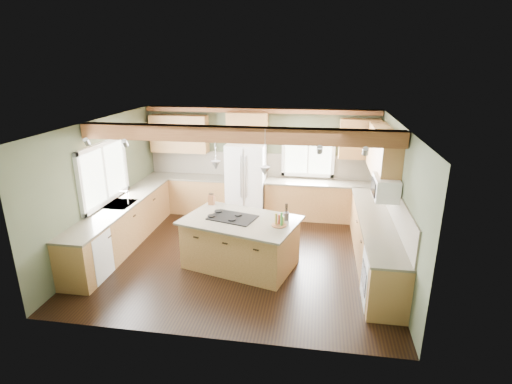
# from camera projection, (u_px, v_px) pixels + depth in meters

# --- Properties ---
(floor) EXTENTS (5.60, 5.60, 0.00)m
(floor) POSITION_uv_depth(u_px,v_px,m) (242.00, 255.00, 7.88)
(floor) COLOR black
(floor) RESTS_ON ground
(ceiling) EXTENTS (5.60, 5.60, 0.00)m
(ceiling) POSITION_uv_depth(u_px,v_px,m) (241.00, 123.00, 7.06)
(ceiling) COLOR silver
(ceiling) RESTS_ON wall_back
(wall_back) EXTENTS (5.60, 0.00, 5.60)m
(wall_back) POSITION_uv_depth(u_px,v_px,m) (261.00, 161.00, 9.81)
(wall_back) COLOR #444C36
(wall_back) RESTS_ON ground
(wall_left) EXTENTS (0.00, 5.00, 5.00)m
(wall_left) POSITION_uv_depth(u_px,v_px,m) (103.00, 186.00, 7.88)
(wall_left) COLOR #444C36
(wall_left) RESTS_ON ground
(wall_right) EXTENTS (0.00, 5.00, 5.00)m
(wall_right) POSITION_uv_depth(u_px,v_px,m) (397.00, 201.00, 7.05)
(wall_right) COLOR #444C36
(wall_right) RESTS_ON ground
(ceiling_beam) EXTENTS (5.55, 0.26, 0.26)m
(ceiling_beam) POSITION_uv_depth(u_px,v_px,m) (236.00, 134.00, 6.75)
(ceiling_beam) COLOR brown
(ceiling_beam) RESTS_ON ceiling
(soffit_trim) EXTENTS (5.55, 0.20, 0.10)m
(soffit_trim) POSITION_uv_depth(u_px,v_px,m) (260.00, 110.00, 9.33)
(soffit_trim) COLOR brown
(soffit_trim) RESTS_ON ceiling
(backsplash_back) EXTENTS (5.58, 0.03, 0.58)m
(backsplash_back) POSITION_uv_depth(u_px,v_px,m) (261.00, 165.00, 9.83)
(backsplash_back) COLOR brown
(backsplash_back) RESTS_ON wall_back
(backsplash_right) EXTENTS (0.03, 3.70, 0.58)m
(backsplash_right) POSITION_uv_depth(u_px,v_px,m) (395.00, 205.00, 7.13)
(backsplash_right) COLOR brown
(backsplash_right) RESTS_ON wall_right
(base_cab_back_left) EXTENTS (2.02, 0.60, 0.88)m
(base_cab_back_left) POSITION_uv_depth(u_px,v_px,m) (189.00, 194.00, 10.07)
(base_cab_back_left) COLOR brown
(base_cab_back_left) RESTS_ON floor
(counter_back_left) EXTENTS (2.06, 0.64, 0.04)m
(counter_back_left) POSITION_uv_depth(u_px,v_px,m) (188.00, 177.00, 9.92)
(counter_back_left) COLOR #463E33
(counter_back_left) RESTS_ON base_cab_back_left
(base_cab_back_right) EXTENTS (2.62, 0.60, 0.88)m
(base_cab_back_right) POSITION_uv_depth(u_px,v_px,m) (320.00, 201.00, 9.58)
(base_cab_back_right) COLOR brown
(base_cab_back_right) RESTS_ON floor
(counter_back_right) EXTENTS (2.66, 0.64, 0.04)m
(counter_back_right) POSITION_uv_depth(u_px,v_px,m) (321.00, 183.00, 9.44)
(counter_back_right) COLOR #463E33
(counter_back_right) RESTS_ON base_cab_back_right
(base_cab_left) EXTENTS (0.60, 3.70, 0.88)m
(base_cab_left) POSITION_uv_depth(u_px,v_px,m) (123.00, 226.00, 8.16)
(base_cab_left) COLOR brown
(base_cab_left) RESTS_ON floor
(counter_left) EXTENTS (0.64, 3.74, 0.04)m
(counter_left) POSITION_uv_depth(u_px,v_px,m) (120.00, 205.00, 8.01)
(counter_left) COLOR #463E33
(counter_left) RESTS_ON base_cab_left
(base_cab_right) EXTENTS (0.60, 3.70, 0.88)m
(base_cab_right) POSITION_uv_depth(u_px,v_px,m) (374.00, 243.00, 7.42)
(base_cab_right) COLOR brown
(base_cab_right) RESTS_ON floor
(counter_right) EXTENTS (0.64, 3.74, 0.04)m
(counter_right) POSITION_uv_depth(u_px,v_px,m) (377.00, 220.00, 7.27)
(counter_right) COLOR #463E33
(counter_right) RESTS_ON base_cab_right
(upper_cab_back_left) EXTENTS (1.40, 0.35, 0.90)m
(upper_cab_back_left) POSITION_uv_depth(u_px,v_px,m) (179.00, 134.00, 9.74)
(upper_cab_back_left) COLOR brown
(upper_cab_back_left) RESTS_ON wall_back
(upper_cab_over_fridge) EXTENTS (0.96, 0.35, 0.70)m
(upper_cab_over_fridge) POSITION_uv_depth(u_px,v_px,m) (247.00, 127.00, 9.42)
(upper_cab_over_fridge) COLOR brown
(upper_cab_over_fridge) RESTS_ON wall_back
(upper_cab_right) EXTENTS (0.35, 2.20, 0.90)m
(upper_cab_right) POSITION_uv_depth(u_px,v_px,m) (383.00, 153.00, 7.72)
(upper_cab_right) COLOR brown
(upper_cab_right) RESTS_ON wall_right
(upper_cab_back_corner) EXTENTS (0.90, 0.35, 0.90)m
(upper_cab_back_corner) POSITION_uv_depth(u_px,v_px,m) (359.00, 139.00, 9.10)
(upper_cab_back_corner) COLOR brown
(upper_cab_back_corner) RESTS_ON wall_back
(window_left) EXTENTS (0.04, 1.60, 1.05)m
(window_left) POSITION_uv_depth(u_px,v_px,m) (103.00, 173.00, 7.85)
(window_left) COLOR white
(window_left) RESTS_ON wall_left
(window_back) EXTENTS (1.10, 0.04, 1.00)m
(window_back) POSITION_uv_depth(u_px,v_px,m) (308.00, 153.00, 9.54)
(window_back) COLOR white
(window_back) RESTS_ON wall_back
(sink) EXTENTS (0.50, 0.65, 0.03)m
(sink) POSITION_uv_depth(u_px,v_px,m) (120.00, 205.00, 8.01)
(sink) COLOR #262628
(sink) RESTS_ON counter_left
(faucet) EXTENTS (0.02, 0.02, 0.28)m
(faucet) POSITION_uv_depth(u_px,v_px,m) (128.00, 198.00, 7.94)
(faucet) COLOR #B2B2B7
(faucet) RESTS_ON sink
(dishwasher) EXTENTS (0.60, 0.60, 0.84)m
(dishwasher) POSITION_uv_depth(u_px,v_px,m) (88.00, 256.00, 6.94)
(dishwasher) COLOR white
(dishwasher) RESTS_ON floor
(oven) EXTENTS (0.60, 0.72, 0.84)m
(oven) POSITION_uv_depth(u_px,v_px,m) (384.00, 279.00, 6.20)
(oven) COLOR white
(oven) RESTS_ON floor
(microwave) EXTENTS (0.40, 0.70, 0.38)m
(microwave) POSITION_uv_depth(u_px,v_px,m) (386.00, 188.00, 6.96)
(microwave) COLOR white
(microwave) RESTS_ON wall_right
(pendant_left) EXTENTS (0.18, 0.18, 0.16)m
(pendant_left) POSITION_uv_depth(u_px,v_px,m) (216.00, 165.00, 7.11)
(pendant_left) COLOR #B2B2B7
(pendant_left) RESTS_ON ceiling
(pendant_right) EXTENTS (0.18, 0.18, 0.16)m
(pendant_right) POSITION_uv_depth(u_px,v_px,m) (265.00, 171.00, 6.74)
(pendant_right) COLOR #B2B2B7
(pendant_right) RESTS_ON ceiling
(refrigerator) EXTENTS (0.90, 0.74, 1.80)m
(refrigerator) POSITION_uv_depth(u_px,v_px,m) (246.00, 180.00, 9.63)
(refrigerator) COLOR silver
(refrigerator) RESTS_ON floor
(island) EXTENTS (2.15, 1.64, 0.88)m
(island) POSITION_uv_depth(u_px,v_px,m) (241.00, 243.00, 7.38)
(island) COLOR brown
(island) RESTS_ON floor
(island_top) EXTENTS (2.31, 1.79, 0.04)m
(island_top) POSITION_uv_depth(u_px,v_px,m) (240.00, 220.00, 7.24)
(island_top) COLOR #463E33
(island_top) RESTS_ON island
(cooktop) EXTENTS (0.94, 0.75, 0.02)m
(cooktop) POSITION_uv_depth(u_px,v_px,m) (233.00, 218.00, 7.29)
(cooktop) COLOR black
(cooktop) RESTS_ON island_top
(knife_block) EXTENTS (0.13, 0.10, 0.20)m
(knife_block) POSITION_uv_depth(u_px,v_px,m) (211.00, 200.00, 7.94)
(knife_block) COLOR brown
(knife_block) RESTS_ON island_top
(utensil_crock) EXTENTS (0.15, 0.15, 0.14)m
(utensil_crock) POSITION_uv_depth(u_px,v_px,m) (286.00, 216.00, 7.19)
(utensil_crock) COLOR #3D3631
(utensil_crock) RESTS_ON island_top
(bottle_tray) EXTENTS (0.36, 0.36, 0.24)m
(bottle_tray) POSITION_uv_depth(u_px,v_px,m) (279.00, 219.00, 6.92)
(bottle_tray) COLOR brown
(bottle_tray) RESTS_ON island_top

